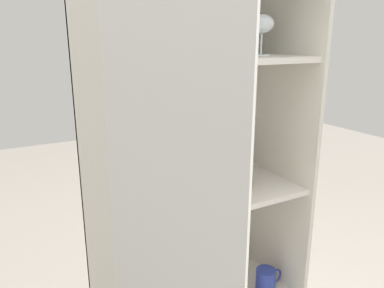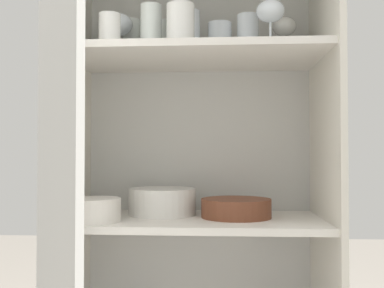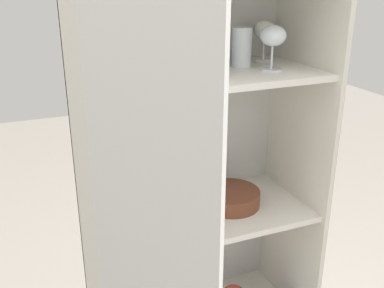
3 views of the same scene
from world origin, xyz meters
name	(u,v)px [view 3 (image 3 of 3)]	position (x,y,z in m)	size (l,w,h in m)	color
cupboard_back_panel	(181,186)	(0.00, 0.37, 0.77)	(0.77, 0.02, 1.54)	silver
cupboard_side_left	(91,231)	(-0.37, 0.18, 0.77)	(0.02, 0.40, 1.54)	silver
cupboard_side_right	(293,190)	(0.37, 0.18, 0.77)	(0.02, 0.40, 1.54)	silver
shelf_board_middle	(201,215)	(0.00, 0.18, 0.75)	(0.73, 0.36, 0.02)	silver
shelf_board_upper	(202,76)	(0.00, 0.18, 1.23)	(0.73, 0.36, 0.02)	silver
tumbler_glass_0	(123,49)	(-0.21, 0.29, 1.31)	(0.06, 0.06, 0.14)	white
tumbler_glass_1	(187,48)	(-0.03, 0.23, 1.31)	(0.08, 0.08, 0.14)	white
tumbler_glass_2	(162,49)	(-0.10, 0.28, 1.30)	(0.06, 0.06, 0.13)	white
tumbler_glass_3	(165,55)	(-0.13, 0.15, 1.31)	(0.06, 0.06, 0.14)	white
tumbler_glass_4	(96,51)	(-0.29, 0.32, 1.30)	(0.06, 0.06, 0.13)	white
tumbler_glass_5	(242,47)	(0.16, 0.23, 1.30)	(0.07, 0.07, 0.12)	white
tumbler_glass_6	(203,60)	(-0.04, 0.09, 1.30)	(0.08, 0.08, 0.12)	white
tumbler_glass_7	(136,70)	(-0.23, 0.08, 1.28)	(0.06, 0.06, 0.09)	white
tumbler_glass_8	(216,51)	(0.07, 0.24, 1.29)	(0.07, 0.07, 0.11)	white
wine_glass_0	(273,38)	(0.21, 0.13, 1.34)	(0.08, 0.08, 0.14)	white
wine_glass_1	(265,32)	(0.27, 0.28, 1.34)	(0.08, 0.08, 0.14)	white
wine_glass_2	(121,44)	(-0.24, 0.21, 1.33)	(0.09, 0.09, 0.13)	white
plate_stack_white	(166,200)	(-0.11, 0.24, 0.80)	(0.21, 0.21, 0.08)	silver
mixing_bowl_large	(231,197)	(0.12, 0.19, 0.79)	(0.21, 0.21, 0.06)	brown
serving_bowl_small	(128,234)	(-0.28, 0.09, 0.79)	(0.15, 0.15, 0.06)	silver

